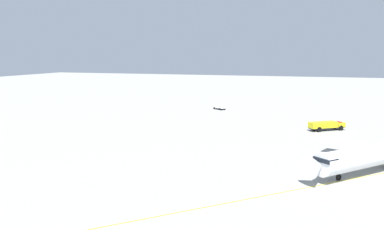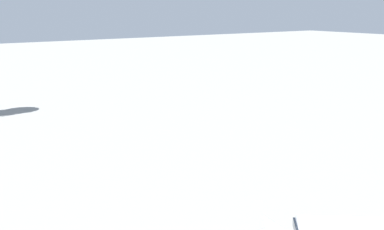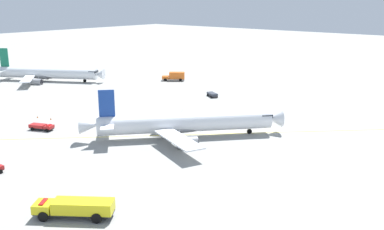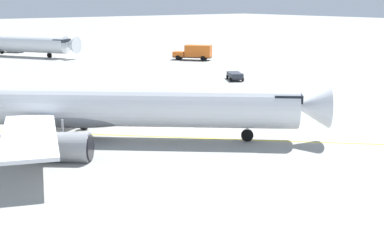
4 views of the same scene
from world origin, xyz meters
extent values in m
plane|color=gray|center=(0.00, 0.00, 0.00)|extent=(600.00, 600.00, 0.00)
cylinder|color=white|center=(-3.27, 2.26, 3.23)|extent=(30.31, 26.99, 3.96)
cone|color=white|center=(-18.04, 15.04, 3.23)|extent=(4.73, 4.81, 3.76)
cone|color=white|center=(11.72, -10.72, 3.53)|extent=(5.23, 5.16, 3.37)
cube|color=black|center=(-16.37, 13.60, 4.12)|extent=(4.02, 4.12, 0.70)
ellipsoid|color=slate|center=(-1.88, 1.06, 2.14)|extent=(12.31, 11.33, 2.18)
cube|color=#193D93|center=(8.93, -8.30, 7.98)|extent=(2.58, 2.28, 5.53)
cube|color=white|center=(6.91, -10.64, 4.02)|extent=(4.97, 5.17, 0.20)
cube|color=white|center=(10.95, -5.97, 4.02)|extent=(4.97, 5.17, 0.20)
cube|color=white|center=(-7.02, -6.16, 2.54)|extent=(13.85, 10.19, 0.28)
cube|color=white|center=(4.53, 7.17, 2.54)|extent=(8.66, 14.18, 0.28)
cylinder|color=gray|center=(-7.14, -3.34, 1.07)|extent=(4.72, 4.55, 2.45)
cylinder|color=black|center=(-8.74, -1.96, 1.07)|extent=(1.47, 1.67, 2.08)
cylinder|color=gray|center=(1.71, 6.89, 1.07)|extent=(4.72, 4.55, 2.45)
cylinder|color=black|center=(0.12, 8.27, 1.07)|extent=(1.47, 1.67, 2.08)
cylinder|color=#9EA0A5|center=(-13.80, 11.37, 1.54)|extent=(0.20, 0.20, 1.99)
cylinder|color=black|center=(-13.80, 11.37, 0.55)|extent=(1.03, 0.95, 1.10)
cylinder|color=#9EA0A5|center=(-4.09, -1.50, 1.54)|extent=(0.20, 0.20, 1.99)
cylinder|color=black|center=(-4.09, -1.50, 0.55)|extent=(1.03, 0.95, 1.10)
cylinder|color=#9EA0A5|center=(0.33, 3.61, 1.54)|extent=(0.20, 0.20, 1.99)
cylinder|color=black|center=(0.33, 3.61, 0.55)|extent=(1.03, 0.95, 1.10)
cylinder|color=silver|center=(-19.92, -77.08, 2.94)|extent=(22.15, 33.00, 3.82)
cone|color=silver|center=(-29.99, -60.54, 2.94)|extent=(4.66, 4.45, 3.63)
cube|color=black|center=(-28.84, -62.42, 3.80)|extent=(4.02, 3.74, 0.70)
ellipsoid|color=slate|center=(-18.98, -78.63, 1.89)|extent=(9.74, 12.95, 2.10)
cube|color=#146B4C|center=(-11.61, -90.72, 8.13)|extent=(1.87, 2.86, 6.57)
cube|color=silver|center=(-14.60, -92.54, 3.70)|extent=(6.01, 5.06, 0.20)
cube|color=silver|center=(-8.63, -88.91, 3.70)|extent=(6.01, 5.06, 0.20)
cube|color=silver|center=(-25.87, -83.99, 2.27)|extent=(13.89, 5.65, 0.28)
cube|color=silver|center=(-11.05, -74.97, 2.27)|extent=(10.86, 12.72, 0.28)
cylinder|color=gray|center=(-25.22, -81.15, 0.89)|extent=(3.76, 4.19, 2.25)
cylinder|color=black|center=(-26.16, -79.60, 0.89)|extent=(1.71, 1.12, 1.91)
cylinder|color=gray|center=(-13.87, -74.24, 0.89)|extent=(3.76, 4.19, 2.25)
cylinder|color=black|center=(-14.81, -72.69, 0.89)|extent=(1.71, 1.12, 1.91)
cylinder|color=#9EA0A5|center=(-27.10, -65.29, 1.41)|extent=(0.20, 0.20, 1.72)
cylinder|color=black|center=(-27.10, -65.29, 0.55)|extent=(0.83, 1.10, 1.10)
cylinder|color=#9EA0A5|center=(-21.80, -80.35, 1.41)|extent=(0.20, 0.20, 1.72)
cylinder|color=black|center=(-21.80, -80.35, 0.55)|extent=(0.83, 1.10, 1.10)
cylinder|color=#9EA0A5|center=(-16.15, -76.91, 1.41)|extent=(0.20, 0.20, 1.72)
cylinder|color=black|center=(-16.15, -76.91, 0.55)|extent=(0.83, 1.10, 1.10)
cube|color=#232326|center=(-49.28, -43.38, 0.60)|extent=(6.56, 7.49, 0.20)
cube|color=orange|center=(-47.53, -45.56, 1.20)|extent=(3.35, 3.35, 1.00)
cube|color=black|center=(-46.85, -46.42, 1.35)|extent=(1.61, 1.31, 0.56)
cube|color=orange|center=(-50.09, -42.37, 1.90)|extent=(5.22, 5.69, 2.40)
cylinder|color=black|center=(-46.61, -44.82, 0.50)|extent=(0.84, 0.96, 1.00)
cylinder|color=black|center=(-48.46, -46.31, 0.50)|extent=(0.84, 0.96, 1.00)
cylinder|color=black|center=(-49.95, -40.65, 0.50)|extent=(0.84, 0.96, 1.00)
cylinder|color=black|center=(-51.80, -42.13, 0.50)|extent=(0.84, 0.96, 1.00)
cube|color=#232326|center=(-37.61, -16.96, 0.42)|extent=(3.66, 4.65, 0.20)
cube|color=#2D333D|center=(-36.81, -15.62, 0.87)|extent=(2.29, 2.11, 0.70)
cube|color=black|center=(-36.52, -15.13, 0.97)|extent=(1.39, 0.88, 0.39)
cube|color=#2D333D|center=(-38.01, -17.62, 0.82)|extent=(3.11, 3.47, 0.60)
cylinder|color=black|center=(-37.61, -15.14, 0.32)|extent=(0.57, 0.69, 0.64)
cylinder|color=black|center=(-36.01, -16.10, 0.32)|extent=(0.57, 0.69, 0.64)
cylinder|color=black|center=(-39.15, -17.70, 0.32)|extent=(0.57, 0.69, 0.64)
cylinder|color=black|center=(-37.54, -18.66, 0.32)|extent=(0.57, 0.69, 0.64)
cube|color=#232326|center=(32.46, 13.34, 0.80)|extent=(8.16, 9.87, 0.20)
cube|color=yellow|center=(34.91, 10.05, 1.50)|extent=(3.59, 3.53, 1.20)
cube|color=black|center=(35.57, 9.16, 1.68)|extent=(1.86, 1.41, 0.67)
cube|color=yellow|center=(31.68, 14.38, 1.70)|extent=(6.94, 8.03, 1.60)
cube|color=red|center=(34.91, 10.05, 2.20)|extent=(1.87, 1.61, 0.16)
cylinder|color=black|center=(35.75, 11.16, 0.70)|extent=(1.06, 1.29, 1.40)
cylinder|color=black|center=(33.60, 9.56, 0.70)|extent=(1.06, 1.29, 1.40)
cylinder|color=black|center=(31.51, 16.86, 0.70)|extent=(1.06, 1.29, 1.40)
cylinder|color=black|center=(29.36, 15.26, 0.70)|extent=(1.06, 1.29, 1.40)
cube|color=black|center=(31.00, -9.71, 1.00)|extent=(0.22, 1.59, 0.36)
cylinder|color=black|center=(31.66, -8.69, 0.38)|extent=(0.78, 0.35, 0.76)
cube|color=#232326|center=(13.66, -25.71, 0.48)|extent=(3.67, 5.65, 0.20)
cube|color=red|center=(12.90, -23.95, 0.91)|extent=(2.39, 2.26, 0.65)
cube|color=black|center=(12.61, -23.29, 1.00)|extent=(1.49, 0.71, 0.36)
cube|color=red|center=(14.03, -26.55, 0.93)|extent=(3.19, 4.08, 0.70)
cube|color=red|center=(12.90, -23.95, 1.33)|extent=(1.45, 1.08, 0.16)
cylinder|color=black|center=(12.03, -24.33, 0.38)|extent=(0.56, 0.81, 0.76)
cylinder|color=black|center=(13.76, -23.57, 0.38)|extent=(0.56, 0.81, 0.76)
cylinder|color=black|center=(13.50, -27.69, 0.38)|extent=(0.56, 0.81, 0.76)
cylinder|color=black|center=(15.23, -26.93, 0.38)|extent=(0.56, 0.81, 0.76)
cube|color=yellow|center=(-4.08, 0.92, 0.00)|extent=(88.69, 88.83, 0.01)
cone|color=orange|center=(7.61, -31.69, 0.28)|extent=(0.36, 0.36, 0.55)
cylinder|color=white|center=(7.61, -31.69, 0.30)|extent=(0.22, 0.22, 0.06)
cone|color=orange|center=(8.86, -35.58, 0.28)|extent=(0.36, 0.36, 0.55)
cylinder|color=white|center=(8.86, -35.58, 0.30)|extent=(0.22, 0.22, 0.06)
camera|label=1|loc=(-83.78, 14.22, 21.35)|focal=37.46mm
camera|label=2|loc=(-50.76, -16.74, 22.51)|focal=54.15mm
camera|label=3|loc=(61.81, 58.56, 28.34)|focal=39.91mm
camera|label=4|loc=(18.18, 45.24, 12.54)|focal=49.91mm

